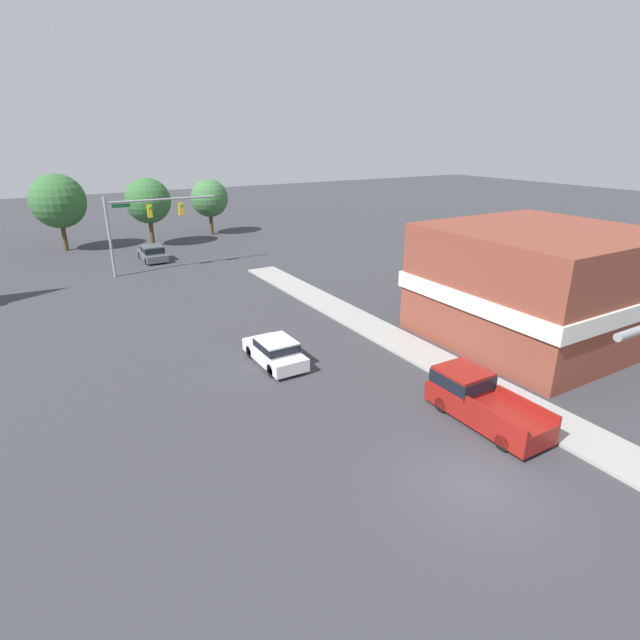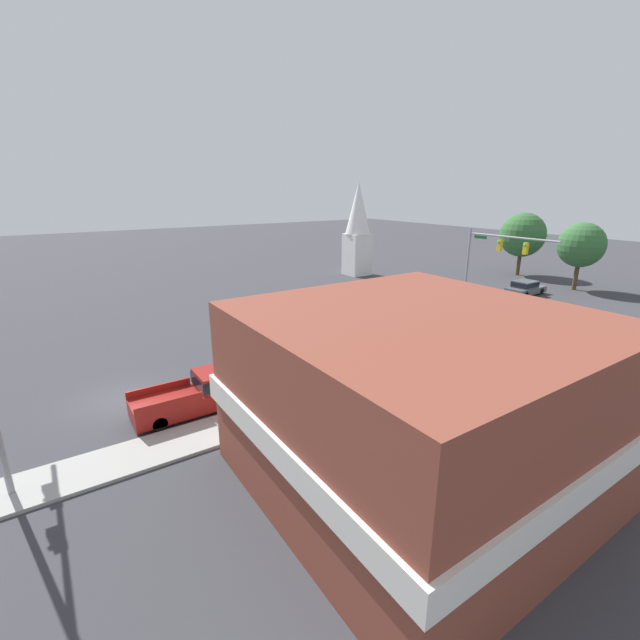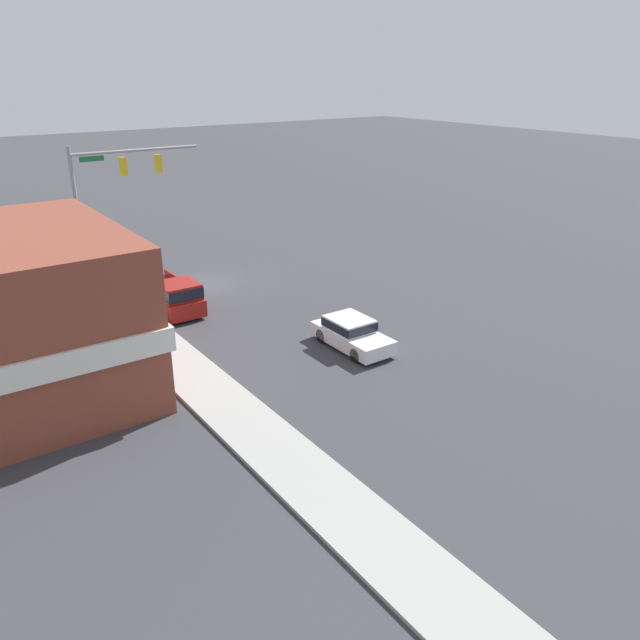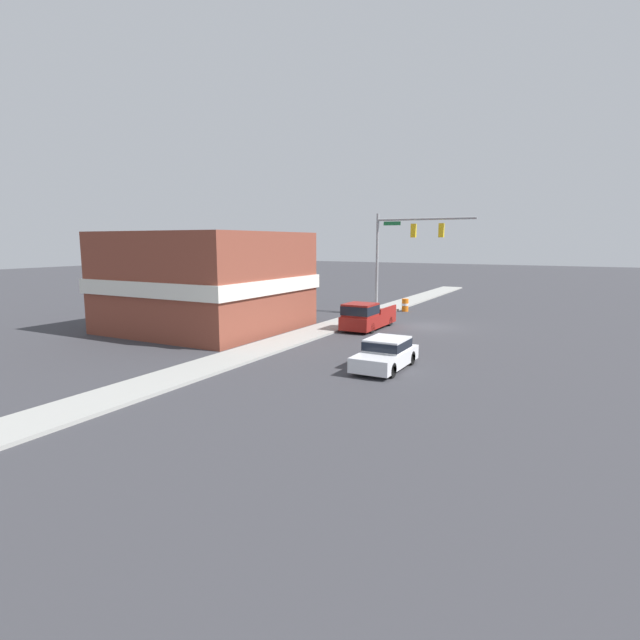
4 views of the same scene
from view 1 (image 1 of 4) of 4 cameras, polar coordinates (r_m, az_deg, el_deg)
ground_plane at (r=18.58m, az=17.34°, el=-17.67°), size 200.00×200.00×0.00m
sidewalk_curb at (r=22.56m, az=27.41°, el=-11.64°), size 2.40×60.00×0.14m
far_signal_assembly at (r=44.63m, az=-19.41°, el=11.17°), size 9.10×0.49×6.54m
car_lead at (r=25.79m, az=-5.14°, el=-3.52°), size 1.83×4.20×1.39m
car_distant at (r=49.58m, az=-18.62°, el=7.30°), size 1.92×4.39×1.44m
pickup_truck_parked at (r=21.91m, az=17.61°, el=-8.58°), size 1.96×5.25×1.84m
corner_brick_building at (r=30.79m, az=23.52°, el=3.68°), size 11.06×10.88×6.38m
backdrop_tree_left_far at (r=56.85m, az=-27.76°, el=11.92°), size 5.30×5.30×7.59m
backdrop_tree_left_mid at (r=55.55m, az=-19.06°, el=12.74°), size 4.59×4.59×7.02m
backdrop_tree_center at (r=60.69m, az=-12.52°, el=13.42°), size 4.27×4.27×6.32m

